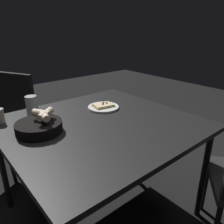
{
  "coord_description": "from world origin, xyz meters",
  "views": [
    {
      "loc": [
        -1.01,
        0.75,
        1.27
      ],
      "look_at": [
        -0.01,
        -0.09,
        0.76
      ],
      "focal_mm": 35.24,
      "sensor_mm": 36.0,
      "label": 1
    }
  ],
  "objects": [
    {
      "name": "ground",
      "position": [
        0.0,
        0.0,
        0.0
      ],
      "size": [
        8.0,
        8.0,
        0.0
      ],
      "primitive_type": "plane",
      "color": "black"
    },
    {
      "name": "dining_table",
      "position": [
        0.0,
        0.0,
        0.66
      ],
      "size": [
        1.07,
        1.13,
        0.71
      ],
      "color": "black",
      "rests_on": "ground"
    },
    {
      "name": "chair_near",
      "position": [
        0.85,
        0.34,
        0.53
      ],
      "size": [
        0.59,
        0.59,
        0.92
      ],
      "color": "#2D2D2D",
      "rests_on": "ground"
    },
    {
      "name": "bread_basket",
      "position": [
        0.11,
        0.34,
        0.75
      ],
      "size": [
        0.26,
        0.26,
        0.12
      ],
      "color": "black",
      "rests_on": "dining_table"
    },
    {
      "name": "pepper_shaker",
      "position": [
        0.39,
        0.47,
        0.75
      ],
      "size": [
        0.05,
        0.05,
        0.09
      ],
      "color": "#BFB299",
      "rests_on": "dining_table"
    },
    {
      "name": "beer_glass",
      "position": [
        0.34,
        0.29,
        0.78
      ],
      "size": [
        0.07,
        0.07,
        0.15
      ],
      "color": "silver",
      "rests_on": "dining_table"
    },
    {
      "name": "pizza_plate",
      "position": [
        0.18,
        -0.17,
        0.72
      ],
      "size": [
        0.22,
        0.22,
        0.04
      ],
      "color": "white",
      "rests_on": "dining_table"
    }
  ]
}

